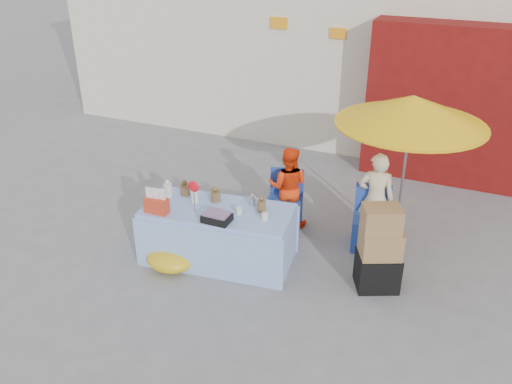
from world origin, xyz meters
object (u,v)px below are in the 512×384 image
at_px(vendor_beige, 375,199).
at_px(market_table, 218,233).
at_px(chair_right, 370,230).
at_px(box_stack, 379,251).
at_px(chair_left, 284,212).
at_px(umbrella, 412,111).
at_px(vendor_orange, 288,187).

bearing_deg(vendor_beige, market_table, 23.91).
distance_m(chair_right, box_stack, 0.95).
relative_size(market_table, chair_left, 2.40).
bearing_deg(market_table, vendor_beige, 27.70).
relative_size(vendor_beige, umbrella, 0.64).
bearing_deg(market_table, chair_left, 58.18).
relative_size(market_table, box_stack, 1.85).
relative_size(vendor_orange, umbrella, 0.57).
bearing_deg(vendor_orange, umbrella, 174.31).
bearing_deg(vendor_orange, chair_left, 77.48).
bearing_deg(umbrella, box_stack, -90.82).
bearing_deg(chair_right, market_table, -159.10).
bearing_deg(box_stack, market_table, -173.66).
relative_size(umbrella, box_stack, 1.90).
relative_size(market_table, chair_right, 2.40).
bearing_deg(vendor_beige, umbrella, -164.65).
xyz_separation_m(market_table, box_stack, (2.03, 0.23, 0.12)).
height_order(vendor_beige, box_stack, vendor_beige).
relative_size(market_table, vendor_orange, 1.70).
height_order(market_table, umbrella, umbrella).
height_order(vendor_orange, vendor_beige, vendor_beige).
height_order(market_table, vendor_beige, vendor_beige).
distance_m(chair_right, umbrella, 1.69).
height_order(market_table, box_stack, market_table).
bearing_deg(box_stack, chair_left, 150.46).
distance_m(chair_left, box_stack, 1.78).
xyz_separation_m(market_table, umbrella, (2.05, 1.38, 1.51)).
xyz_separation_m(vendor_beige, box_stack, (0.28, -1.01, -0.16)).
bearing_deg(chair_left, chair_right, -11.21).
bearing_deg(chair_left, vendor_beige, -5.09).
relative_size(vendor_orange, vendor_beige, 0.90).
bearing_deg(market_table, umbrella, 26.55).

